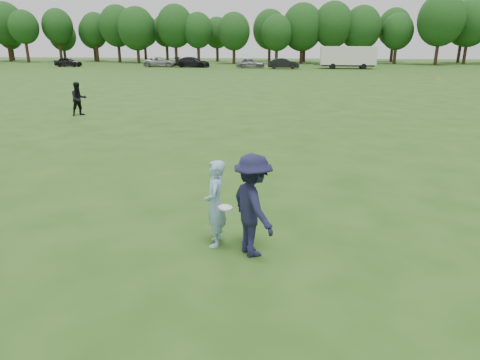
# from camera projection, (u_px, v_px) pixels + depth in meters

# --- Properties ---
(ground) EXTENTS (200.00, 200.00, 0.00)m
(ground) POSITION_uv_depth(u_px,v_px,m) (201.00, 255.00, 8.17)
(ground) COLOR #244A14
(ground) RESTS_ON ground
(thrower) EXTENTS (0.48, 0.67, 1.74)m
(thrower) POSITION_uv_depth(u_px,v_px,m) (215.00, 204.00, 8.34)
(thrower) COLOR #8BB3D6
(thrower) RESTS_ON ground
(defender) EXTENTS (1.30, 1.47, 1.97)m
(defender) POSITION_uv_depth(u_px,v_px,m) (253.00, 206.00, 7.94)
(defender) COLOR #191A38
(defender) RESTS_ON ground
(player_far_a) EXTENTS (1.09, 1.11, 1.80)m
(player_far_a) POSITION_uv_depth(u_px,v_px,m) (79.00, 99.00, 23.32)
(player_far_a) COLOR black
(player_far_a) RESTS_ON ground
(car_a) EXTENTS (4.33, 1.87, 1.45)m
(car_a) POSITION_uv_depth(u_px,v_px,m) (68.00, 62.00, 68.53)
(car_a) COLOR black
(car_a) RESTS_ON ground
(car_c) EXTENTS (5.59, 2.94, 1.50)m
(car_c) POSITION_uv_depth(u_px,v_px,m) (161.00, 62.00, 68.05)
(car_c) COLOR #9A9A9F
(car_c) RESTS_ON ground
(car_d) EXTENTS (5.57, 2.64, 1.57)m
(car_d) POSITION_uv_depth(u_px,v_px,m) (193.00, 62.00, 67.04)
(car_d) COLOR black
(car_d) RESTS_ON ground
(car_e) EXTENTS (4.41, 1.89, 1.48)m
(car_e) POSITION_uv_depth(u_px,v_px,m) (251.00, 63.00, 65.09)
(car_e) COLOR slate
(car_e) RESTS_ON ground
(car_f) EXTENTS (4.65, 1.68, 1.53)m
(car_f) POSITION_uv_depth(u_px,v_px,m) (284.00, 64.00, 63.15)
(car_f) COLOR black
(car_f) RESTS_ON ground
(field_cone) EXTENTS (0.28, 0.28, 0.30)m
(field_cone) POSITION_uv_depth(u_px,v_px,m) (439.00, 78.00, 46.22)
(field_cone) COLOR orange
(field_cone) RESTS_ON ground
(disc_in_play) EXTENTS (0.30, 0.30, 0.05)m
(disc_in_play) POSITION_uv_depth(u_px,v_px,m) (225.00, 208.00, 7.99)
(disc_in_play) COLOR white
(disc_in_play) RESTS_ON ground
(cargo_trailer) EXTENTS (9.00, 2.75, 3.20)m
(cargo_trailer) POSITION_uv_depth(u_px,v_px,m) (348.00, 56.00, 63.13)
(cargo_trailer) COLOR white
(cargo_trailer) RESTS_ON ground
(treeline) EXTENTS (130.35, 18.39, 11.74)m
(treeline) POSITION_uv_depth(u_px,v_px,m) (302.00, 28.00, 78.50)
(treeline) COLOR #332114
(treeline) RESTS_ON ground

